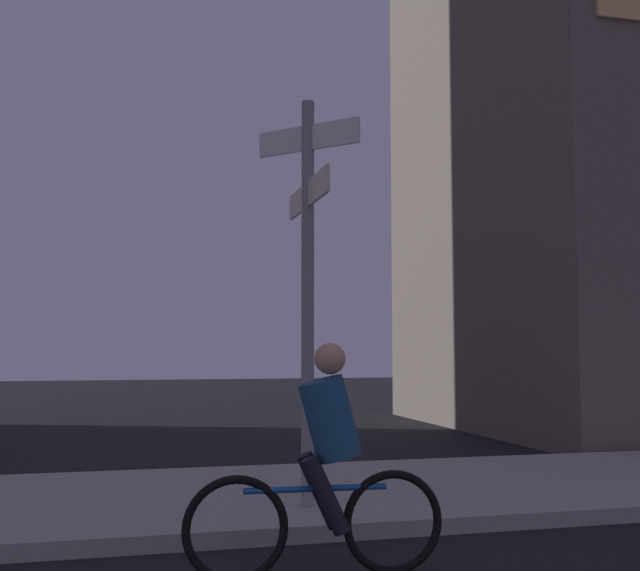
% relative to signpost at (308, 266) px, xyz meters
% --- Properties ---
extents(sidewalk_kerb, '(40.00, 3.34, 0.14)m').
position_rel_signpost_xyz_m(sidewalk_kerb, '(0.46, 0.88, -2.27)').
color(sidewalk_kerb, '#9E9991').
rests_on(sidewalk_kerb, ground_plane).
extents(signpost, '(0.80, 1.50, 3.78)m').
position_rel_signpost_xyz_m(signpost, '(0.00, 0.00, 0.00)').
color(signpost, gray).
rests_on(signpost, sidewalk_kerb).
extents(cyclist, '(1.82, 0.34, 1.61)m').
position_rel_signpost_xyz_m(cyclist, '(-0.30, -1.73, -1.59)').
color(cyclist, black).
rests_on(cyclist, ground_plane).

